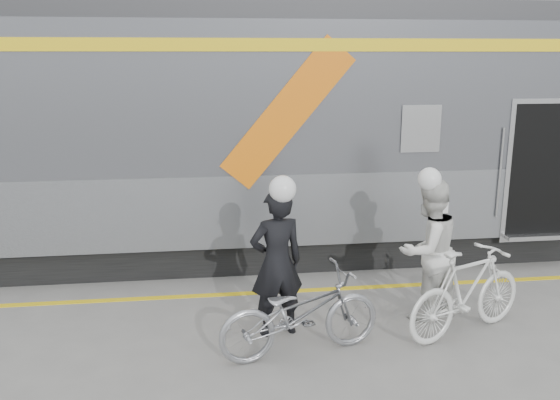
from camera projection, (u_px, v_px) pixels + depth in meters
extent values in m
plane|color=slate|center=(369.00, 364.00, 6.53)|extent=(90.00, 90.00, 0.00)
cube|color=black|center=(374.00, 229.00, 10.67)|extent=(24.00, 2.70, 0.50)
cube|color=#9EA0A5|center=(376.00, 186.00, 10.48)|extent=(24.00, 3.00, 1.10)
cube|color=slate|center=(379.00, 92.00, 10.08)|extent=(24.00, 3.00, 2.20)
cube|color=#38383A|center=(382.00, 15.00, 9.78)|extent=(24.00, 2.64, 0.30)
cube|color=yellow|center=(412.00, 45.00, 8.45)|extent=(24.00, 0.02, 0.18)
cube|color=orange|center=(287.00, 113.00, 8.45)|extent=(1.96, 0.01, 2.19)
cube|color=black|center=(421.00, 129.00, 8.76)|extent=(0.55, 0.02, 0.65)
cube|color=black|center=(535.00, 169.00, 9.38)|extent=(1.05, 0.45, 2.10)
cube|color=silver|center=(542.00, 172.00, 9.18)|extent=(1.20, 0.02, 2.25)
cylinder|color=silver|center=(500.00, 173.00, 9.07)|extent=(0.04, 0.04, 1.40)
cube|color=silver|center=(537.00, 236.00, 9.39)|extent=(1.05, 0.25, 0.06)
cube|color=silver|center=(441.00, 206.00, 9.10)|extent=(0.22, 0.01, 0.22)
cube|color=yellow|center=(329.00, 289.00, 8.60)|extent=(24.00, 0.12, 0.01)
imported|color=black|center=(277.00, 263.00, 7.05)|extent=(0.74, 0.57, 1.81)
imported|color=#97989E|center=(300.00, 313.00, 6.65)|extent=(2.00, 1.05, 1.00)
imported|color=silver|center=(428.00, 250.00, 7.52)|extent=(1.08, 0.98, 1.81)
imported|color=silver|center=(467.00, 292.00, 7.11)|extent=(1.88, 1.20, 1.10)
sphere|color=white|center=(276.00, 176.00, 6.80)|extent=(0.31, 0.31, 0.31)
sphere|color=white|center=(433.00, 169.00, 7.27)|extent=(0.29, 0.29, 0.29)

